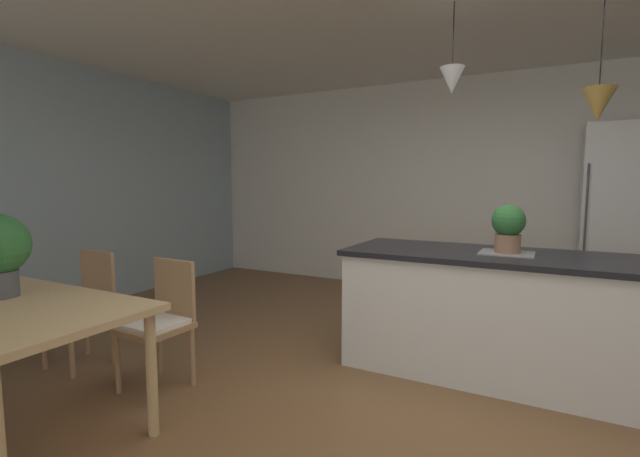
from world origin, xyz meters
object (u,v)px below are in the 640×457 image
Objects in this scene: kitchen_island at (510,314)px; refrigerator at (618,223)px; potted_plant_on_island at (508,227)px; chair_far_left at (84,304)px; chair_far_right at (160,319)px.

kitchen_island is 1.18× the size of refrigerator.
potted_plant_on_island reaches higher than kitchen_island.
refrigerator is at bearing 41.34° from chair_far_left.
chair_far_left is at bearing -156.09° from kitchen_island.
potted_plant_on_island is at bearing 180.00° from kitchen_island.
kitchen_island is 0.63m from potted_plant_on_island.
chair_far_right is 2.47m from kitchen_island.
chair_far_right is 0.44× the size of refrigerator.
chair_far_right and chair_far_left have the same top height.
chair_far_right is 2.47× the size of potted_plant_on_island.
refrigerator is (2.92, 3.30, 0.52)m from chair_far_right.
chair_far_left is 2.47× the size of potted_plant_on_island.
potted_plant_on_island is at bearing 32.23° from chair_far_right.
kitchen_island is 2.23m from refrigerator.
potted_plant_on_island is (2.89, 1.30, 0.62)m from chair_far_left.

